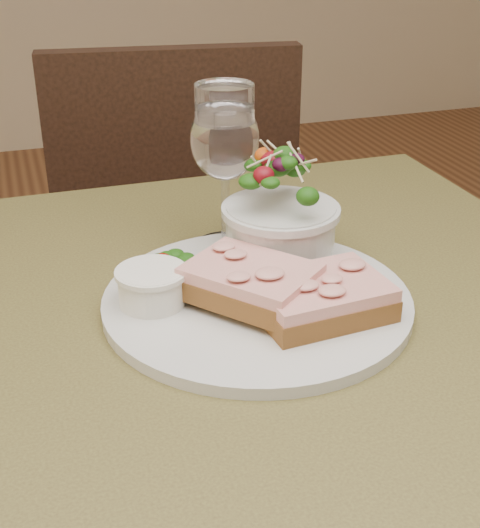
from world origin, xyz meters
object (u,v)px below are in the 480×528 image
object	(u,v)px
sandwich_front	(321,297)
sandwich_back	(251,282)
cafe_table	(242,406)
dinner_plate	(257,301)
chair_far	(175,322)
wine_glass	(225,145)
salad_bowl	(281,208)
ramekin	(152,285)

from	to	relation	value
sandwich_front	sandwich_back	world-z (taller)	sandwich_back
cafe_table	dinner_plate	world-z (taller)	dinner_plate
cafe_table	chair_far	bearing A→B (deg)	82.92
sandwich_front	chair_far	bearing A→B (deg)	83.35
chair_far	sandwich_back	bearing A→B (deg)	91.45
dinner_plate	wine_glass	world-z (taller)	wine_glass
cafe_table	salad_bowl	distance (m)	0.21
sandwich_back	salad_bowl	bearing A→B (deg)	104.47
chair_far	salad_bowl	distance (m)	0.84
sandwich_back	ramekin	size ratio (longest dim) A/B	2.28
sandwich_front	salad_bowl	distance (m)	0.13
chair_far	wine_glass	distance (m)	0.83
cafe_table	wine_glass	distance (m)	0.28
ramekin	salad_bowl	world-z (taller)	salad_bowl
dinner_plate	salad_bowl	world-z (taller)	salad_bowl
sandwich_back	wine_glass	world-z (taller)	wine_glass
ramekin	wine_glass	distance (m)	0.19
ramekin	cafe_table	bearing A→B (deg)	-27.60
sandwich_back	wine_glass	xyz separation A→B (m)	(0.02, 0.15, 0.09)
sandwich_back	salad_bowl	world-z (taller)	salad_bowl
sandwich_back	ramekin	xyz separation A→B (m)	(-0.09, 0.03, -0.00)
dinner_plate	sandwich_back	bearing A→B (deg)	-130.03
ramekin	dinner_plate	bearing A→B (deg)	-10.17
wine_glass	salad_bowl	bearing A→B (deg)	-59.63
chair_far	sandwich_front	xyz separation A→B (m)	(-0.02, -0.78, 0.49)
cafe_table	sandwich_front	world-z (taller)	sandwich_front
sandwich_front	sandwich_back	xyz separation A→B (m)	(-0.06, 0.04, 0.01)
cafe_table	sandwich_back	bearing A→B (deg)	40.83
wine_glass	dinner_plate	bearing A→B (deg)	-94.26
dinner_plate	chair_far	bearing A→B (deg)	84.44
chair_far	sandwich_front	distance (m)	0.92
sandwich_front	ramekin	distance (m)	0.16
cafe_table	salad_bowl	xyz separation A→B (m)	(0.07, 0.09, 0.17)
chair_far	salad_bowl	xyz separation A→B (m)	(-0.02, -0.66, 0.53)
chair_far	dinner_plate	distance (m)	0.87
cafe_table	chair_far	size ratio (longest dim) A/B	0.89
chair_far	sandwich_front	bearing A→B (deg)	95.93
salad_bowl	chair_far	bearing A→B (deg)	88.25
cafe_table	sandwich_front	bearing A→B (deg)	-20.66
sandwich_front	wine_glass	bearing A→B (deg)	95.87
ramekin	chair_far	bearing A→B (deg)	76.41
cafe_table	wine_glass	xyz separation A→B (m)	(0.03, 0.16, 0.22)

